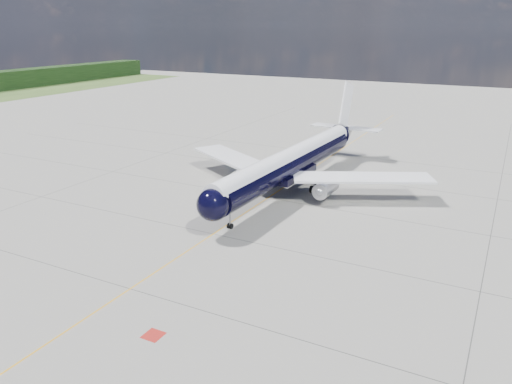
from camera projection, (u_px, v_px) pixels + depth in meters
ground at (282, 189)px, 77.43m from camera, size 320.00×320.00×0.00m
taxiway_centerline at (268, 198)px, 73.23m from camera, size 0.16×160.00×0.01m
red_marking at (153, 335)px, 40.82m from camera, size 1.60×1.60×0.01m
main_airliner at (294, 161)px, 75.91m from camera, size 41.36×50.33×14.55m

